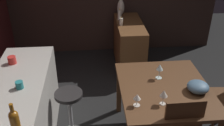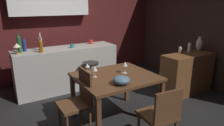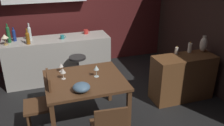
% 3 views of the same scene
% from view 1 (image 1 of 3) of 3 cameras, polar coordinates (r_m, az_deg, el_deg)
% --- Properties ---
extents(dining_table, '(1.15, 1.00, 0.74)m').
position_cam_1_polar(dining_table, '(3.02, 11.32, -6.49)').
color(dining_table, '#56351E').
rests_on(dining_table, ground_plane).
extents(sideboard_cabinet, '(1.10, 0.44, 0.82)m').
position_cam_1_polar(sideboard_cabinet, '(4.62, 3.75, 3.98)').
color(sideboard_cabinet, brown).
rests_on(sideboard_cabinet, ground_plane).
extents(bar_stool, '(0.34, 0.34, 0.66)m').
position_cam_1_polar(bar_stool, '(3.17, -9.08, -11.05)').
color(bar_stool, '#262323').
rests_on(bar_stool, ground_plane).
extents(wine_glass_left, '(0.08, 0.08, 0.18)m').
position_cam_1_polar(wine_glass_left, '(3.04, 10.43, -1.01)').
color(wine_glass_left, silver).
rests_on(wine_glass_left, dining_table).
extents(wine_glass_right, '(0.08, 0.08, 0.14)m').
position_cam_1_polar(wine_glass_right, '(2.60, 5.53, -7.48)').
color(wine_glass_right, silver).
rests_on(wine_glass_right, dining_table).
extents(wine_glass_center, '(0.08, 0.08, 0.17)m').
position_cam_1_polar(wine_glass_center, '(2.64, 11.28, -6.61)').
color(wine_glass_center, silver).
rests_on(wine_glass_center, dining_table).
extents(fruit_bowl, '(0.23, 0.23, 0.12)m').
position_cam_1_polar(fruit_bowl, '(2.96, 18.33, -4.97)').
color(fruit_bowl, slate).
rests_on(fruit_bowl, dining_table).
extents(wine_bottle_amber, '(0.08, 0.08, 0.30)m').
position_cam_1_polar(wine_bottle_amber, '(2.17, -20.54, -11.94)').
color(wine_bottle_amber, '#8C5114').
rests_on(wine_bottle_amber, kitchen_counter).
extents(cup_teal, '(0.11, 0.08, 0.08)m').
position_cam_1_polar(cup_teal, '(2.75, -19.63, -4.52)').
color(cup_teal, teal).
rests_on(cup_teal, kitchen_counter).
extents(cup_red, '(0.13, 0.09, 0.09)m').
position_cam_1_polar(cup_red, '(3.23, -21.07, 0.62)').
color(cup_red, red).
rests_on(cup_red, kitchen_counter).
extents(pillar_candle_tall, '(0.07, 0.07, 0.20)m').
position_cam_1_polar(pillar_candle_tall, '(4.59, 1.68, 10.52)').
color(pillar_candle_tall, white).
rests_on(pillar_candle_tall, sideboard_cabinet).
extents(pillar_candle_short, '(0.06, 0.06, 0.15)m').
position_cam_1_polar(pillar_candle_short, '(4.35, 2.00, 9.07)').
color(pillar_candle_short, white).
rests_on(pillar_candle_short, sideboard_cabinet).
extents(vase_ceramic_ivory, '(0.13, 0.13, 0.30)m').
position_cam_1_polar(vase_ceramic_ivory, '(4.81, 1.93, 12.10)').
color(vase_ceramic_ivory, beige).
rests_on(vase_ceramic_ivory, sideboard_cabinet).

